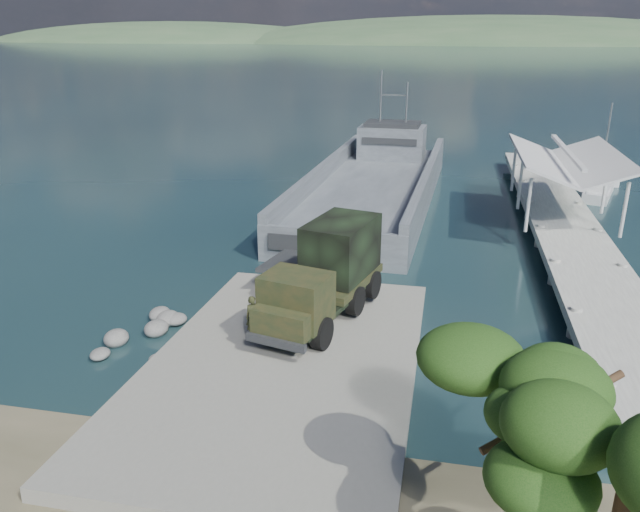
{
  "coord_description": "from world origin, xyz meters",
  "views": [
    {
      "loc": [
        5.62,
        -21.6,
        12.48
      ],
      "look_at": [
        -0.07,
        6.0,
        2.13
      ],
      "focal_mm": 35.0,
      "sensor_mm": 36.0,
      "label": 1
    }
  ],
  "objects_px": {
    "pier": "(563,210)",
    "sailboat_far": "(601,177)",
    "landing_craft": "(373,193)",
    "military_truck": "(327,273)",
    "soldier": "(254,325)",
    "sailboat_near": "(598,192)",
    "overhang_tree": "(610,432)"
  },
  "relations": [
    {
      "from": "sailboat_far",
      "to": "overhang_tree",
      "type": "distance_m",
      "value": 46.67
    },
    {
      "from": "soldier",
      "to": "military_truck",
      "type": "bearing_deg",
      "value": 19.84
    },
    {
      "from": "sailboat_near",
      "to": "sailboat_far",
      "type": "xyz_separation_m",
      "value": [
        1.36,
        5.73,
        -0.07
      ]
    },
    {
      "from": "overhang_tree",
      "to": "sailboat_far",
      "type": "bearing_deg",
      "value": 78.04
    },
    {
      "from": "soldier",
      "to": "sailboat_far",
      "type": "bearing_deg",
      "value": 23.82
    },
    {
      "from": "landing_craft",
      "to": "sailboat_far",
      "type": "xyz_separation_m",
      "value": [
        18.41,
        11.17,
        -0.48
      ]
    },
    {
      "from": "sailboat_near",
      "to": "pier",
      "type": "bearing_deg",
      "value": -95.52
    },
    {
      "from": "pier",
      "to": "soldier",
      "type": "bearing_deg",
      "value": -127.19
    },
    {
      "from": "soldier",
      "to": "sailboat_near",
      "type": "relative_size",
      "value": 0.23
    },
    {
      "from": "sailboat_far",
      "to": "sailboat_near",
      "type": "bearing_deg",
      "value": -110.12
    },
    {
      "from": "pier",
      "to": "soldier",
      "type": "height_order",
      "value": "pier"
    },
    {
      "from": "sailboat_far",
      "to": "landing_craft",
      "type": "bearing_deg",
      "value": -155.5
    },
    {
      "from": "military_truck",
      "to": "soldier",
      "type": "bearing_deg",
      "value": -109.76
    },
    {
      "from": "landing_craft",
      "to": "pier",
      "type": "bearing_deg",
      "value": -19.4
    },
    {
      "from": "pier",
      "to": "sailboat_far",
      "type": "distance_m",
      "value": 17.31
    },
    {
      "from": "soldier",
      "to": "overhang_tree",
      "type": "height_order",
      "value": "overhang_tree"
    },
    {
      "from": "sailboat_near",
      "to": "sailboat_far",
      "type": "relative_size",
      "value": 1.23
    },
    {
      "from": "soldier",
      "to": "sailboat_near",
      "type": "bearing_deg",
      "value": 21.1
    },
    {
      "from": "sailboat_near",
      "to": "overhang_tree",
      "type": "height_order",
      "value": "sailboat_near"
    },
    {
      "from": "military_truck",
      "to": "sailboat_far",
      "type": "distance_m",
      "value": 36.64
    },
    {
      "from": "soldier",
      "to": "sailboat_far",
      "type": "relative_size",
      "value": 0.28
    },
    {
      "from": "soldier",
      "to": "overhang_tree",
      "type": "relative_size",
      "value": 0.25
    },
    {
      "from": "landing_craft",
      "to": "military_truck",
      "type": "height_order",
      "value": "landing_craft"
    },
    {
      "from": "sailboat_near",
      "to": "overhang_tree",
      "type": "distance_m",
      "value": 40.8
    },
    {
      "from": "landing_craft",
      "to": "military_truck",
      "type": "relative_size",
      "value": 3.81
    },
    {
      "from": "overhang_tree",
      "to": "soldier",
      "type": "bearing_deg",
      "value": 136.45
    },
    {
      "from": "sailboat_near",
      "to": "overhang_tree",
      "type": "xyz_separation_m",
      "value": [
        -8.25,
        -39.69,
        4.63
      ]
    },
    {
      "from": "military_truck",
      "to": "sailboat_near",
      "type": "distance_m",
      "value": 31.02
    },
    {
      "from": "military_truck",
      "to": "overhang_tree",
      "type": "xyz_separation_m",
      "value": [
        8.29,
        -13.52,
        2.58
      ]
    },
    {
      "from": "pier",
      "to": "sailboat_far",
      "type": "xyz_separation_m",
      "value": [
        5.74,
        16.28,
        -1.28
      ]
    },
    {
      "from": "pier",
      "to": "military_truck",
      "type": "height_order",
      "value": "pier"
    },
    {
      "from": "landing_craft",
      "to": "overhang_tree",
      "type": "distance_m",
      "value": 35.61
    }
  ]
}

